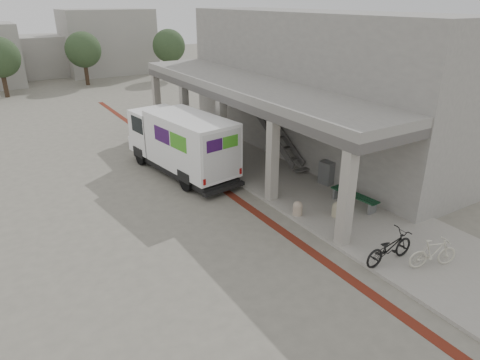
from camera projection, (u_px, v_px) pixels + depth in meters
ground at (233, 219)px, 15.90m from camera, size 120.00×120.00×0.00m
bike_lane_stripe at (229, 193)px, 17.95m from camera, size 0.35×40.00×0.01m
sidewalk at (315, 193)px, 17.81m from camera, size 4.40×28.00×0.12m
transit_building at (303, 88)px, 21.39m from camera, size 7.60×17.00×7.00m
distant_backdrop at (18, 52)px, 41.52m from camera, size 28.00×10.00×6.50m
tree_mid at (83, 50)px, 39.08m from camera, size 3.20×3.20×4.80m
tree_right at (169, 46)px, 42.17m from camera, size 3.20×3.20×4.80m
fedex_truck at (181, 142)px, 19.43m from camera, size 2.94×6.94×2.87m
bench at (354, 197)px, 16.52m from camera, size 0.63×2.08×0.48m
bollard_near at (337, 209)px, 15.74m from camera, size 0.38×0.38×0.56m
bollard_far at (298, 208)px, 15.85m from camera, size 0.36×0.36×0.54m
utility_cabinet at (327, 173)px, 18.43m from camera, size 0.54×0.67×1.00m
bicycle_black at (389, 247)px, 12.92m from camera, size 1.90×0.67×0.99m
bicycle_cream at (433, 253)px, 12.70m from camera, size 1.62×0.94×0.94m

